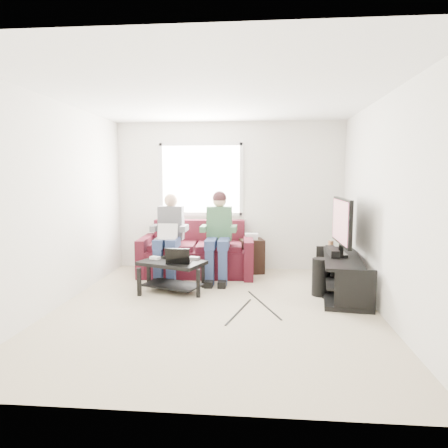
# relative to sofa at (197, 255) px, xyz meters

# --- Properties ---
(floor) EXTENTS (4.50, 4.50, 0.00)m
(floor) POSITION_rel_sofa_xyz_m (0.51, -1.77, -0.33)
(floor) COLOR beige
(floor) RESTS_ON ground
(ceiling) EXTENTS (4.50, 4.50, 0.00)m
(ceiling) POSITION_rel_sofa_xyz_m (0.51, -1.77, 2.27)
(ceiling) COLOR white
(ceiling) RESTS_ON wall_back
(wall_back) EXTENTS (4.50, 0.00, 4.50)m
(wall_back) POSITION_rel_sofa_xyz_m (0.51, 0.48, 0.97)
(wall_back) COLOR silver
(wall_back) RESTS_ON floor
(wall_front) EXTENTS (4.50, 0.00, 4.50)m
(wall_front) POSITION_rel_sofa_xyz_m (0.51, -4.02, 0.97)
(wall_front) COLOR silver
(wall_front) RESTS_ON floor
(wall_left) EXTENTS (0.00, 4.50, 4.50)m
(wall_left) POSITION_rel_sofa_xyz_m (-1.49, -1.77, 0.97)
(wall_left) COLOR silver
(wall_left) RESTS_ON floor
(wall_right) EXTENTS (0.00, 4.50, 4.50)m
(wall_right) POSITION_rel_sofa_xyz_m (2.51, -1.77, 0.97)
(wall_right) COLOR silver
(wall_right) RESTS_ON floor
(window) EXTENTS (1.48, 0.04, 1.28)m
(window) POSITION_rel_sofa_xyz_m (0.01, 0.46, 1.27)
(window) COLOR white
(window) RESTS_ON wall_back
(sofa) EXTENTS (1.93, 0.98, 0.89)m
(sofa) POSITION_rel_sofa_xyz_m (0.00, 0.00, 0.00)
(sofa) COLOR #48121E
(sofa) RESTS_ON floor
(person_left) EXTENTS (0.40, 0.71, 1.37)m
(person_left) POSITION_rel_sofa_xyz_m (-0.40, -0.34, 0.43)
(person_left) COLOR navy
(person_left) RESTS_ON sofa
(person_right) EXTENTS (0.40, 0.71, 1.42)m
(person_right) POSITION_rel_sofa_xyz_m (0.40, -0.32, 0.49)
(person_right) COLOR navy
(person_right) RESTS_ON sofa
(laptop_silver) EXTENTS (0.34, 0.25, 0.24)m
(laptop_silver) POSITION_rel_sofa_xyz_m (-0.40, -0.53, 0.41)
(laptop_silver) COLOR silver
(laptop_silver) RESTS_ON person_left
(coffee_table) EXTENTS (1.02, 0.83, 0.44)m
(coffee_table) POSITION_rel_sofa_xyz_m (-0.19, -1.09, -0.00)
(coffee_table) COLOR black
(coffee_table) RESTS_ON floor
(laptop_black) EXTENTS (0.41, 0.36, 0.24)m
(laptop_black) POSITION_rel_sofa_xyz_m (-0.07, -1.17, 0.24)
(laptop_black) COLOR black
(laptop_black) RESTS_ON coffee_table
(controller_a) EXTENTS (0.16, 0.14, 0.04)m
(controller_a) POSITION_rel_sofa_xyz_m (-0.47, -0.97, 0.14)
(controller_a) COLOR silver
(controller_a) RESTS_ON coffee_table
(controller_b) EXTENTS (0.16, 0.13, 0.04)m
(controller_b) POSITION_rel_sofa_xyz_m (-0.29, -0.91, 0.14)
(controller_b) COLOR black
(controller_b) RESTS_ON coffee_table
(controller_c) EXTENTS (0.16, 0.12, 0.04)m
(controller_c) POSITION_rel_sofa_xyz_m (0.11, -0.94, 0.14)
(controller_c) COLOR gray
(controller_c) RESTS_ON coffee_table
(tv_stand) EXTENTS (0.71, 1.69, 0.54)m
(tv_stand) POSITION_rel_sofa_xyz_m (2.21, -1.01, -0.09)
(tv_stand) COLOR black
(tv_stand) RESTS_ON floor
(tv) EXTENTS (0.12, 1.10, 0.81)m
(tv) POSITION_rel_sofa_xyz_m (2.20, -0.91, 0.67)
(tv) COLOR black
(tv) RESTS_ON tv_stand
(soundbar) EXTENTS (0.12, 0.50, 0.10)m
(soundbar) POSITION_rel_sofa_xyz_m (2.09, -0.91, 0.26)
(soundbar) COLOR black
(soundbar) RESTS_ON tv_stand
(drink_cup) EXTENTS (0.08, 0.08, 0.12)m
(drink_cup) POSITION_rel_sofa_xyz_m (2.16, -0.38, 0.27)
(drink_cup) COLOR #9E6944
(drink_cup) RESTS_ON tv_stand
(console_white) EXTENTS (0.30, 0.22, 0.06)m
(console_white) POSITION_rel_sofa_xyz_m (2.21, -1.41, -0.01)
(console_white) COLOR silver
(console_white) RESTS_ON tv_stand
(console_grey) EXTENTS (0.34, 0.26, 0.08)m
(console_grey) POSITION_rel_sofa_xyz_m (2.21, -0.71, -0.00)
(console_grey) COLOR gray
(console_grey) RESTS_ON tv_stand
(console_black) EXTENTS (0.38, 0.30, 0.07)m
(console_black) POSITION_rel_sofa_xyz_m (2.21, -1.06, -0.01)
(console_black) COLOR black
(console_black) RESTS_ON tv_stand
(subwoofer) EXTENTS (0.23, 0.23, 0.52)m
(subwoofer) POSITION_rel_sofa_xyz_m (1.90, -1.09, -0.07)
(subwoofer) COLOR black
(subwoofer) RESTS_ON floor
(keyboard_floor) EXTENTS (0.24, 0.46, 0.02)m
(keyboard_floor) POSITION_rel_sofa_xyz_m (2.02, -1.38, -0.32)
(keyboard_floor) COLOR black
(keyboard_floor) RESTS_ON floor
(end_table) EXTENTS (0.39, 0.39, 0.68)m
(end_table) POSITION_rel_sofa_xyz_m (0.92, 0.18, -0.02)
(end_table) COLOR black
(end_table) RESTS_ON floor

